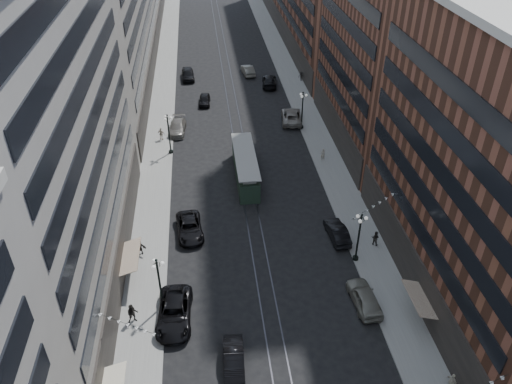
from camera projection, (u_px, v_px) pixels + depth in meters
name	position (u px, v px, depth m)	size (l,w,h in m)	color
ground	(237.00, 132.00, 70.74)	(220.00, 220.00, 0.00)	black
sidewalk_west	(162.00, 106.00, 77.84)	(4.00, 180.00, 0.15)	gray
sidewalk_east	(301.00, 99.00, 79.91)	(4.00, 180.00, 0.15)	gray
rail_west	(228.00, 103.00, 78.85)	(0.12, 180.00, 0.02)	#2D2D33
rail_east	(237.00, 103.00, 78.98)	(0.12, 180.00, 0.02)	#2D2D33
building_west_mid	(47.00, 145.00, 39.11)	(8.00, 36.00, 28.00)	gray
building_east_mid	(482.00, 174.00, 39.35)	(8.00, 30.00, 24.00)	brown
lamppost_sw_far	(159.00, 282.00, 41.93)	(1.03, 1.14, 5.52)	black
lamppost_sw_mid	(169.00, 133.00, 64.02)	(1.03, 1.14, 5.52)	black
lamppost_se_far	(359.00, 236.00, 46.94)	(1.03, 1.14, 5.52)	black
lamppost_se_mid	(302.00, 109.00, 69.84)	(1.03, 1.14, 5.52)	black
streetcar	(245.00, 167.00, 60.13)	(2.52, 11.39, 3.15)	#223627
car_2	(174.00, 313.00, 42.06)	(2.84, 6.16, 1.71)	black
car_4	(364.00, 297.00, 43.50)	(2.02, 5.03, 1.71)	gray
car_5	(234.00, 360.00, 38.32)	(1.58, 4.53, 1.49)	black
pedestrian_2	(133.00, 313.00, 41.68)	(0.93, 0.51, 1.91)	black
pedestrian_4	(452.00, 382.00, 36.45)	(0.98, 0.45, 1.67)	beige
car_7	(190.00, 228.00, 51.65)	(2.56, 5.56, 1.55)	black
car_8	(177.00, 127.00, 70.29)	(2.20, 5.40, 1.57)	#68645C
car_9	(188.00, 74.00, 86.58)	(2.11, 5.24, 1.79)	black
car_10	(337.00, 232.00, 51.08)	(1.62, 4.64, 1.53)	black
car_11	(291.00, 116.00, 73.03)	(2.81, 6.09, 1.69)	gray
car_12	(269.00, 81.00, 84.21)	(2.36, 5.81, 1.69)	black
car_13	(205.00, 100.00, 78.12)	(1.69, 4.20, 1.43)	black
car_14	(248.00, 70.00, 88.34)	(1.72, 4.94, 1.63)	slate
pedestrian_5	(139.00, 247.00, 48.86)	(1.53, 0.44, 1.65)	black
pedestrian_6	(161.00, 134.00, 68.12)	(1.04, 0.47, 1.77)	#BFB29E
pedestrian_7	(375.00, 238.00, 49.99)	(0.78, 0.43, 1.61)	black
pedestrian_8	(323.00, 154.00, 63.72)	(0.59, 0.39, 1.63)	#A69C89
pedestrian_9	(301.00, 76.00, 85.67)	(1.02, 0.42, 1.57)	black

